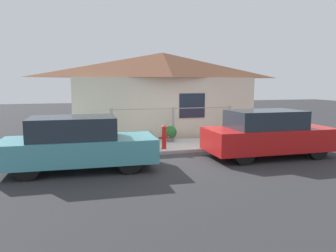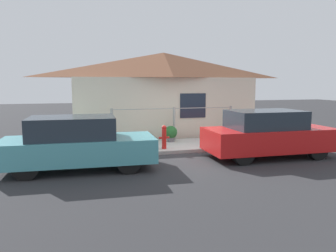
{
  "view_description": "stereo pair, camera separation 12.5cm",
  "coord_description": "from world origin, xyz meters",
  "px_view_note": "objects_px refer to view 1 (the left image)",
  "views": [
    {
      "loc": [
        -3.69,
        -10.08,
        2.31
      ],
      "look_at": [
        -0.72,
        0.3,
        0.9
      ],
      "focal_mm": 35.0,
      "sensor_mm": 36.0,
      "label": 1
    },
    {
      "loc": [
        -3.57,
        -10.11,
        2.31
      ],
      "look_at": [
        -0.72,
        0.3,
        0.9
      ],
      "focal_mm": 35.0,
      "sensor_mm": 36.0,
      "label": 2
    }
  ],
  "objects_px": {
    "car_left": "(78,144)",
    "fire_hydrant": "(164,137)",
    "potted_plant_by_fence": "(80,137)",
    "potted_plant_near_hydrant": "(170,133)",
    "car_right": "(268,134)"
  },
  "relations": [
    {
      "from": "fire_hydrant",
      "to": "potted_plant_near_hydrant",
      "type": "xyz_separation_m",
      "value": [
        0.58,
        1.23,
        -0.08
      ]
    },
    {
      "from": "car_right",
      "to": "potted_plant_near_hydrant",
      "type": "height_order",
      "value": "car_right"
    },
    {
      "from": "car_left",
      "to": "fire_hydrant",
      "type": "bearing_deg",
      "value": 31.62
    },
    {
      "from": "car_left",
      "to": "potted_plant_near_hydrant",
      "type": "bearing_deg",
      "value": 41.85
    },
    {
      "from": "car_right",
      "to": "potted_plant_near_hydrant",
      "type": "relative_size",
      "value": 6.62
    },
    {
      "from": "fire_hydrant",
      "to": "potted_plant_by_fence",
      "type": "relative_size",
      "value": 1.36
    },
    {
      "from": "potted_plant_by_fence",
      "to": "car_left",
      "type": "bearing_deg",
      "value": -91.85
    },
    {
      "from": "car_left",
      "to": "potted_plant_near_hydrant",
      "type": "xyz_separation_m",
      "value": [
        3.39,
        2.83,
        -0.26
      ]
    },
    {
      "from": "car_left",
      "to": "car_right",
      "type": "bearing_deg",
      "value": 2.0
    },
    {
      "from": "car_left",
      "to": "fire_hydrant",
      "type": "height_order",
      "value": "car_left"
    },
    {
      "from": "potted_plant_near_hydrant",
      "to": "potted_plant_by_fence",
      "type": "xyz_separation_m",
      "value": [
        -3.3,
        -0.06,
        -0.0
      ]
    },
    {
      "from": "fire_hydrant",
      "to": "potted_plant_by_fence",
      "type": "distance_m",
      "value": 2.96
    },
    {
      "from": "potted_plant_by_fence",
      "to": "potted_plant_near_hydrant",
      "type": "bearing_deg",
      "value": 1.0
    },
    {
      "from": "potted_plant_near_hydrant",
      "to": "potted_plant_by_fence",
      "type": "height_order",
      "value": "potted_plant_near_hydrant"
    },
    {
      "from": "car_right",
      "to": "potted_plant_near_hydrant",
      "type": "xyz_separation_m",
      "value": [
        -2.36,
        2.83,
        -0.28
      ]
    }
  ]
}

